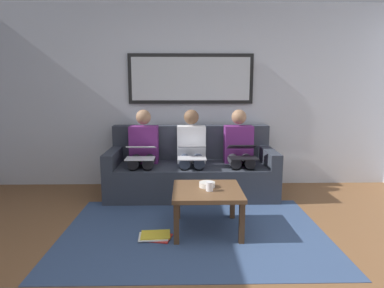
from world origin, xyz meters
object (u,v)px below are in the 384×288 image
Objects in this scene: person_left at (239,150)px; laptop_white at (141,152)px; framed_mirror at (191,79)px; couch at (191,170)px; coffee_table at (207,195)px; bowl at (207,184)px; laptop_silver at (192,152)px; cup at (209,186)px; laptop_black at (242,152)px; person_right at (143,150)px; magazine_stack at (155,236)px; person_middle at (191,150)px.

laptop_white is at bearing 10.72° from person_left.
couch is at bearing 90.00° from framed_mirror.
coffee_table is 0.11m from bowl.
cup is at bearing 98.98° from laptop_silver.
laptop_black is at bearing -120.88° from bowl.
couch reaches higher than cup.
magazine_stack is at bearing 101.28° from person_right.
laptop_silver reaches higher than coffee_table.
framed_mirror reaches higher than person_right.
bowl is 0.49× the size of magazine_stack.
cup is (-0.15, 1.27, 0.16)m from couch.
person_right is (0.64, 0.46, -0.94)m from framed_mirror.
bowl is 0.14× the size of person_left.
cup is 0.25× the size of laptop_white.
cup reaches higher than bowl.
couch is at bearing -83.08° from bowl.
coffee_table is 1.41m from person_right.
framed_mirror is at bearing -84.75° from cup.
laptop_silver is at bearing 90.00° from couch.
person_middle reaches higher than bowl.
coffee_table is 7.57× the size of cup.
laptop_white is at bearing 0.31° from laptop_black.
cup reaches higher than coffee_table.
cup is at bearing 97.23° from person_middle.
person_left is at bearing 173.87° from couch.
framed_mirror is at bearing -90.00° from laptop_silver.
person_right is at bearing 0.00° from person_left.
coffee_table is at bearing 96.70° from person_middle.
laptop_black is at bearing -179.69° from laptop_white.
laptop_black reaches higher than cup.
laptop_black is at bearing -118.94° from coffee_table.
cup is at bearing 95.25° from framed_mirror.
laptop_white is at bearing 20.74° from person_middle.
magazine_stack is (0.38, 1.09, -0.61)m from laptop_silver.
magazine_stack is at bearing 74.23° from person_middle.
person_left and person_right have the same top height.
framed_mirror is 4.90× the size of laptop_white.
bowl is 1.09m from person_middle.
person_left is 3.00× the size of laptop_silver.
person_left is 0.68m from laptop_silver.
laptop_black is 1.28m from laptop_white.
person_right is (0.78, -1.15, 0.24)m from coffee_table.
framed_mirror reaches higher than laptop_black.
laptop_silver reaches higher than cup.
person_left is 3.46× the size of magazine_stack.
framed_mirror is 1.98m from cup.
cup reaches higher than magazine_stack.
laptop_black is at bearing 169.57° from person_right.
person_right is 3.46× the size of magazine_stack.
framed_mirror reaches higher than person_middle.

